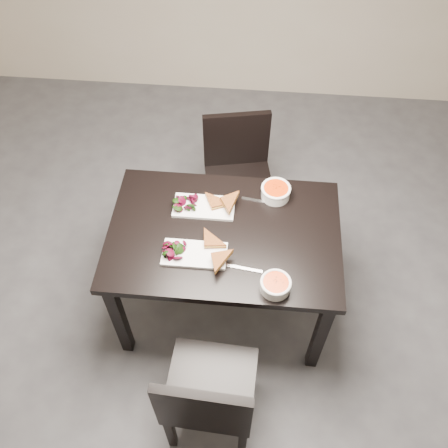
# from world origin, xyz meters

# --- Properties ---
(ground) EXTENTS (5.00, 5.00, 0.00)m
(ground) POSITION_xyz_m (0.00, 0.00, 0.00)
(ground) COLOR #47474C
(ground) RESTS_ON ground
(room_shell) EXTENTS (5.02, 5.02, 2.81)m
(room_shell) POSITION_xyz_m (0.00, 0.00, 1.83)
(room_shell) COLOR beige
(room_shell) RESTS_ON ground
(table) EXTENTS (1.20, 0.80, 0.75)m
(table) POSITION_xyz_m (-0.18, 0.30, 0.65)
(table) COLOR black
(table) RESTS_ON ground
(chair_near) EXTENTS (0.44, 0.44, 0.85)m
(chair_near) POSITION_xyz_m (-0.19, -0.45, 0.48)
(chair_near) COLOR black
(chair_near) RESTS_ON ground
(chair_far) EXTENTS (0.49, 0.49, 0.85)m
(chair_far) POSITION_xyz_m (-0.15, 1.01, 0.48)
(chair_far) COLOR black
(chair_far) RESTS_ON ground
(plate_near) EXTENTS (0.32, 0.16, 0.02)m
(plate_near) POSITION_xyz_m (-0.31, 0.15, 0.76)
(plate_near) COLOR white
(plate_near) RESTS_ON table
(sandwich_near) EXTENTS (0.17, 0.14, 0.05)m
(sandwich_near) POSITION_xyz_m (-0.25, 0.17, 0.79)
(sandwich_near) COLOR #A35122
(sandwich_near) RESTS_ON plate_near
(salad_near) EXTENTS (0.10, 0.09, 0.04)m
(salad_near) POSITION_xyz_m (-0.41, 0.15, 0.79)
(salad_near) COLOR black
(salad_near) RESTS_ON plate_near
(soup_bowl_near) EXTENTS (0.15, 0.15, 0.07)m
(soup_bowl_near) POSITION_xyz_m (0.09, -0.01, 0.79)
(soup_bowl_near) COLOR white
(soup_bowl_near) RESTS_ON table
(cutlery_near) EXTENTS (0.18, 0.04, 0.00)m
(cutlery_near) POSITION_xyz_m (-0.06, 0.09, 0.75)
(cutlery_near) COLOR silver
(cutlery_near) RESTS_ON table
(plate_far) EXTENTS (0.32, 0.16, 0.02)m
(plate_far) POSITION_xyz_m (-0.30, 0.46, 0.76)
(plate_far) COLOR white
(plate_far) RESTS_ON table
(sandwich_far) EXTENTS (0.20, 0.18, 0.05)m
(sandwich_far) POSITION_xyz_m (-0.24, 0.44, 0.79)
(sandwich_far) COLOR #A35122
(sandwich_far) RESTS_ON plate_far
(salad_far) EXTENTS (0.10, 0.09, 0.04)m
(salad_far) POSITION_xyz_m (-0.40, 0.46, 0.79)
(salad_far) COLOR black
(salad_far) RESTS_ON plate_far
(soup_bowl_far) EXTENTS (0.16, 0.16, 0.07)m
(soup_bowl_far) POSITION_xyz_m (0.08, 0.58, 0.79)
(soup_bowl_far) COLOR white
(soup_bowl_far) RESTS_ON table
(cutlery_far) EXTENTS (0.18, 0.04, 0.00)m
(cutlery_far) POSITION_xyz_m (-0.02, 0.53, 0.75)
(cutlery_far) COLOR silver
(cutlery_far) RESTS_ON table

